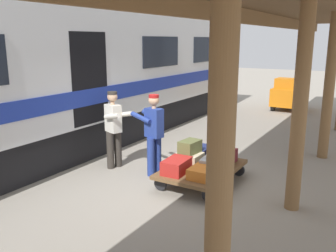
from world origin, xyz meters
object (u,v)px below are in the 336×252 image
object	(u,v)px
suitcase_cream_canvas	(189,159)
suitcase_orange_carryall	(203,173)
suitcase_gray_aluminum	(215,164)
porter_by_door	(114,127)
baggage_tug	(289,95)
luggage_cart	(202,169)
suitcase_navy_fabric	(201,152)
porter_in_overalls	(153,132)
suitcase_maroon_trunk	(225,156)
suitcase_red_plastic	(177,166)
train_car	(43,71)
suitcase_olive_duffel	(190,147)

from	to	relation	value
suitcase_cream_canvas	suitcase_orange_carryall	bearing A→B (deg)	137.58
suitcase_gray_aluminum	porter_by_door	bearing A→B (deg)	4.62
suitcase_orange_carryall	baggage_tug	bearing A→B (deg)	-85.87
luggage_cart	suitcase_navy_fabric	xyz separation A→B (m)	(0.28, -0.51, 0.17)
suitcase_gray_aluminum	porter_in_overalls	bearing A→B (deg)	3.83
luggage_cart	suitcase_orange_carryall	bearing A→B (deg)	118.69
porter_in_overalls	suitcase_maroon_trunk	bearing A→B (deg)	-156.08
suitcase_red_plastic	suitcase_cream_canvas	xyz separation A→B (m)	(0.00, -0.51, -0.01)
suitcase_red_plastic	suitcase_navy_fabric	bearing A→B (deg)	-90.00
train_car	porter_by_door	distance (m)	2.37
suitcase_olive_duffel	baggage_tug	world-z (taller)	baggage_tug
suitcase_gray_aluminum	porter_in_overalls	distance (m)	1.44
suitcase_maroon_trunk	porter_by_door	xyz separation A→B (m)	(2.32, 0.70, 0.47)
luggage_cart	baggage_tug	bearing A→B (deg)	-87.44
suitcase_orange_carryall	suitcase_navy_fabric	world-z (taller)	suitcase_navy_fabric
suitcase_orange_carryall	suitcase_navy_fabric	xyz separation A→B (m)	(0.56, -1.02, 0.03)
suitcase_olive_duffel	suitcase_orange_carryall	bearing A→B (deg)	136.10
suitcase_cream_canvas	baggage_tug	bearing A→B (deg)	-89.26
suitcase_navy_fabric	suitcase_maroon_trunk	bearing A→B (deg)	180.00
suitcase_navy_fabric	suitcase_orange_carryall	bearing A→B (deg)	118.69
suitcase_olive_duffel	baggage_tug	bearing A→B (deg)	-89.33
suitcase_orange_carryall	suitcase_gray_aluminum	bearing A→B (deg)	-90.00
luggage_cart	suitcase_red_plastic	xyz separation A→B (m)	(0.28, 0.51, 0.18)
suitcase_cream_canvas	suitcase_red_plastic	bearing A→B (deg)	90.00
suitcase_navy_fabric	baggage_tug	world-z (taller)	baggage_tug
luggage_cart	suitcase_gray_aluminum	distance (m)	0.33
porter_by_door	suitcase_cream_canvas	bearing A→B (deg)	-173.93
suitcase_orange_carryall	porter_by_door	bearing A→B (deg)	-7.94
suitcase_maroon_trunk	train_car	bearing A→B (deg)	9.54
baggage_tug	suitcase_orange_carryall	bearing A→B (deg)	94.13
porter_by_door	suitcase_navy_fabric	bearing A→B (deg)	-158.37
luggage_cart	suitcase_navy_fabric	world-z (taller)	suitcase_navy_fabric
suitcase_navy_fabric	baggage_tug	xyz separation A→B (m)	(0.11, -8.31, 0.18)
suitcase_maroon_trunk	suitcase_orange_carryall	world-z (taller)	suitcase_maroon_trunk
porter_by_door	porter_in_overalls	bearing A→B (deg)	-174.29
suitcase_cream_canvas	porter_by_door	bearing A→B (deg)	6.07
suitcase_cream_canvas	luggage_cart	bearing A→B (deg)	-180.00
suitcase_orange_carryall	porter_by_door	world-z (taller)	porter_by_door
luggage_cart	suitcase_olive_duffel	distance (m)	0.51
suitcase_olive_duffel	suitcase_maroon_trunk	bearing A→B (deg)	-140.41
suitcase_navy_fabric	suitcase_cream_canvas	xyz separation A→B (m)	(0.00, 0.51, -0.00)
suitcase_maroon_trunk	porter_in_overalls	size ratio (longest dim) A/B	0.28
suitcase_red_plastic	baggage_tug	size ratio (longest dim) A/B	0.36
suitcase_maroon_trunk	suitcase_red_plastic	world-z (taller)	suitcase_maroon_trunk
suitcase_maroon_trunk	suitcase_orange_carryall	distance (m)	1.02
suitcase_red_plastic	suitcase_gray_aluminum	size ratio (longest dim) A/B	1.02
suitcase_maroon_trunk	suitcase_red_plastic	bearing A→B (deg)	61.31
suitcase_orange_carryall	suitcase_olive_duffel	distance (m)	0.84
suitcase_orange_carryall	suitcase_olive_duffel	bearing A→B (deg)	-43.90
porter_in_overalls	baggage_tug	world-z (taller)	porter_in_overalls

